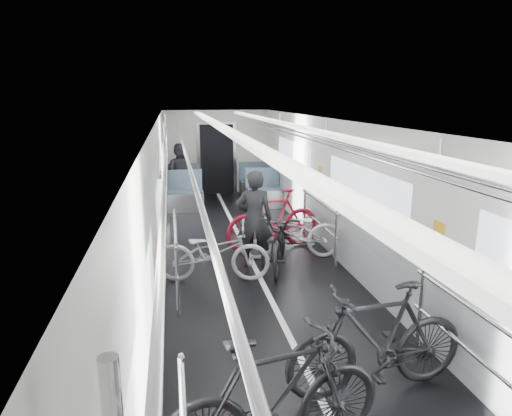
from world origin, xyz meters
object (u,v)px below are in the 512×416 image
(person_standing, at_px, (254,219))
(person_seated, at_px, (179,173))
(bike_left_far, at_px, (213,252))
(bike_right_mid, at_px, (291,232))
(bike_left_mid, at_px, (275,399))
(bike_aisle, at_px, (281,239))
(bike_right_near, at_px, (377,339))
(bike_right_far, at_px, (273,220))

(person_standing, bearing_deg, person_seated, -65.80)
(bike_left_far, xyz_separation_m, bike_right_mid, (1.42, 0.74, 0.02))
(bike_left_mid, relative_size, bike_aisle, 1.00)
(bike_right_mid, distance_m, bike_aisle, 0.44)
(bike_right_near, height_order, bike_aisle, bike_right_near)
(bike_right_near, xyz_separation_m, person_standing, (-0.54, 3.50, 0.26))
(bike_right_mid, bearing_deg, bike_left_far, -57.86)
(bike_left_mid, bearing_deg, bike_right_far, -23.08)
(person_standing, distance_m, person_seated, 5.25)
(bike_right_mid, relative_size, bike_aisle, 1.00)
(bike_aisle, bearing_deg, person_standing, -175.08)
(bike_left_far, xyz_separation_m, person_seated, (-0.38, 5.62, 0.33))
(bike_left_far, distance_m, bike_right_near, 3.27)
(bike_right_mid, bearing_deg, bike_aisle, -32.20)
(bike_aisle, bearing_deg, person_seated, 124.49)
(bike_left_far, bearing_deg, person_standing, -47.11)
(bike_left_mid, relative_size, bike_right_mid, 1.00)
(bike_left_mid, distance_m, person_seated, 9.32)
(bike_aisle, distance_m, person_standing, 0.55)
(bike_left_mid, relative_size, bike_right_far, 0.99)
(bike_left_mid, xyz_separation_m, bike_right_far, (1.11, 5.02, 0.01))
(bike_left_mid, xyz_separation_m, person_standing, (0.60, 4.17, 0.27))
(bike_right_near, bearing_deg, bike_right_far, 176.02)
(person_standing, relative_size, person_seated, 1.03)
(bike_right_near, height_order, person_standing, person_standing)
(bike_aisle, xyz_separation_m, person_standing, (-0.43, 0.10, 0.33))
(bike_right_near, bearing_deg, bike_left_mid, -63.79)
(bike_aisle, bearing_deg, bike_left_far, -143.47)
(bike_left_far, height_order, person_standing, person_standing)
(bike_right_near, xyz_separation_m, bike_right_far, (-0.03, 4.35, 0.01))
(bike_right_mid, bearing_deg, bike_right_near, 2.58)
(person_standing, bearing_deg, bike_right_mid, -147.99)
(bike_left_far, relative_size, person_standing, 1.07)
(bike_left_far, height_order, bike_right_near, bike_right_near)
(bike_left_mid, xyz_separation_m, bike_right_near, (1.14, 0.68, 0.00))
(person_seated, bearing_deg, bike_right_mid, 129.54)
(bike_aisle, xyz_separation_m, person_seated, (-1.53, 5.23, 0.31))
(bike_right_near, distance_m, person_seated, 8.79)
(bike_right_near, xyz_separation_m, person_seated, (-1.65, 8.63, 0.24))
(bike_right_far, bearing_deg, person_seated, -171.85)
(bike_left_far, height_order, bike_right_mid, bike_right_mid)
(bike_left_mid, distance_m, bike_right_mid, 4.61)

